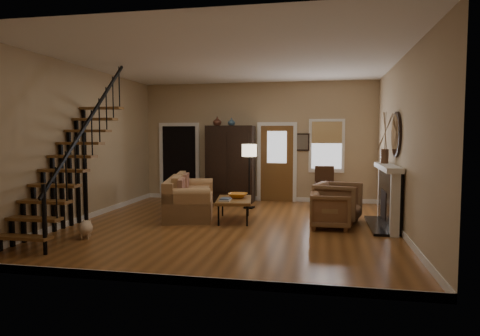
% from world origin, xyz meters
% --- Properties ---
extents(room, '(7.00, 7.33, 3.30)m').
position_xyz_m(room, '(-0.41, 1.76, 1.51)').
color(room, brown).
rests_on(room, ground).
extents(staircase, '(0.94, 2.80, 3.20)m').
position_xyz_m(staircase, '(-2.78, -1.30, 1.60)').
color(staircase, brown).
rests_on(staircase, ground).
extents(fireplace, '(0.33, 1.95, 2.30)m').
position_xyz_m(fireplace, '(3.13, 0.50, 0.74)').
color(fireplace, black).
rests_on(fireplace, ground).
extents(armoire, '(1.30, 0.60, 2.10)m').
position_xyz_m(armoire, '(-0.70, 3.15, 1.05)').
color(armoire, black).
rests_on(armoire, ground).
extents(vase_a, '(0.24, 0.24, 0.25)m').
position_xyz_m(vase_a, '(-1.05, 3.05, 2.22)').
color(vase_a, '#4C2619').
rests_on(vase_a, armoire).
extents(vase_b, '(0.20, 0.20, 0.21)m').
position_xyz_m(vase_b, '(-0.65, 3.05, 2.21)').
color(vase_b, '#334C60').
rests_on(vase_b, armoire).
extents(sofa, '(1.49, 2.46, 0.85)m').
position_xyz_m(sofa, '(-1.18, 0.96, 0.43)').
color(sofa, '#A2764A').
rests_on(sofa, ground).
extents(coffee_table, '(0.91, 1.33, 0.47)m').
position_xyz_m(coffee_table, '(-0.05, 0.53, 0.24)').
color(coffee_table, brown).
rests_on(coffee_table, ground).
extents(bowl, '(0.42, 0.42, 0.10)m').
position_xyz_m(bowl, '(-0.00, 0.68, 0.53)').
color(bowl, orange).
rests_on(bowl, coffee_table).
extents(books, '(0.23, 0.31, 0.06)m').
position_xyz_m(books, '(-0.17, 0.23, 0.50)').
color(books, beige).
rests_on(books, coffee_table).
extents(armchair_left, '(0.79, 0.77, 0.71)m').
position_xyz_m(armchair_left, '(1.96, 0.15, 0.36)').
color(armchair_left, brown).
rests_on(armchair_left, ground).
extents(armchair_right, '(1.10, 1.08, 0.84)m').
position_xyz_m(armchair_right, '(2.13, 0.84, 0.42)').
color(armchair_right, brown).
rests_on(armchair_right, ground).
extents(floor_lamp, '(0.43, 0.43, 1.61)m').
position_xyz_m(floor_lamp, '(-0.01, 2.16, 0.81)').
color(floor_lamp, black).
rests_on(floor_lamp, ground).
extents(side_chair, '(0.54, 0.54, 1.02)m').
position_xyz_m(side_chair, '(1.85, 2.95, 0.51)').
color(side_chair, '#361F11').
rests_on(side_chair, ground).
extents(dog, '(0.40, 0.49, 0.31)m').
position_xyz_m(dog, '(-2.35, -1.50, 0.15)').
color(dog, beige).
rests_on(dog, ground).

